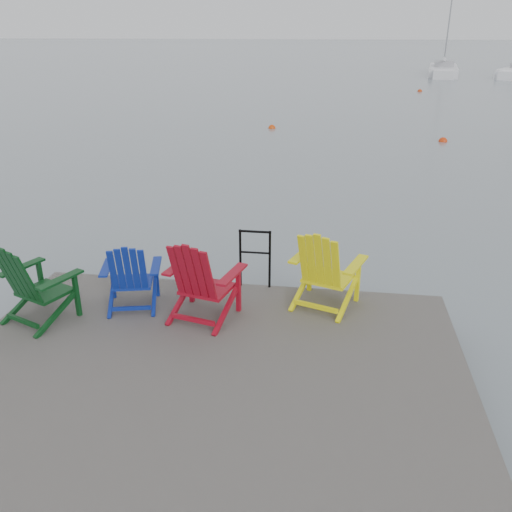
# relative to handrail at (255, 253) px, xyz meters

# --- Properties ---
(ground) EXTENTS (400.00, 400.00, 0.00)m
(ground) POSITION_rel_handrail_xyz_m (-0.25, -2.45, -1.04)
(ground) COLOR gray
(ground) RESTS_ON ground
(dock) EXTENTS (6.00, 5.00, 1.40)m
(dock) POSITION_rel_handrail_xyz_m (-0.25, -2.45, -0.69)
(dock) COLOR #2D2B28
(dock) RESTS_ON ground
(handrail) EXTENTS (0.48, 0.04, 0.90)m
(handrail) POSITION_rel_handrail_xyz_m (0.00, 0.00, 0.00)
(handrail) COLOR black
(handrail) RESTS_ON dock
(chair_green) EXTENTS (1.09, 1.04, 1.12)m
(chair_green) POSITION_rel_handrail_xyz_m (-2.71, -1.43, 0.02)
(chair_green) COLOR #093512
(chair_green) RESTS_ON dock
(chair_blue) EXTENTS (0.91, 0.86, 1.00)m
(chair_blue) POSITION_rel_handrail_xyz_m (-1.59, -0.90, -0.04)
(chair_blue) COLOR navy
(chair_blue) RESTS_ON dock
(chair_red) EXTENTS (1.07, 1.01, 1.16)m
(chair_red) POSITION_rel_handrail_xyz_m (-0.56, -1.07, 0.04)
(chair_red) COLOR maroon
(chair_red) RESTS_ON dock
(chair_yellow) EXTENTS (1.10, 1.05, 1.16)m
(chair_yellow) POSITION_rel_handrail_xyz_m (1.04, -0.49, 0.04)
(chair_yellow) COLOR #F2EB0D
(chair_yellow) RESTS_ON dock
(sailboat_near) EXTENTS (3.81, 9.43, 12.56)m
(sailboat_near) POSITION_rel_handrail_xyz_m (10.66, 47.02, -0.69)
(sailboat_near) COLOR silver
(sailboat_near) RESTS_ON ground
(buoy_a) EXTENTS (0.34, 0.34, 0.34)m
(buoy_a) POSITION_rel_handrail_xyz_m (5.27, 14.62, -1.04)
(buoy_a) COLOR red
(buoy_a) RESTS_ON ground
(buoy_b) EXTENTS (0.32, 0.32, 0.32)m
(buoy_b) POSITION_rel_handrail_xyz_m (-1.66, 16.64, -1.04)
(buoy_b) COLOR #D0410C
(buoy_b) RESTS_ON ground
(buoy_d) EXTENTS (0.32, 0.32, 0.32)m
(buoy_d) POSITION_rel_handrail_xyz_m (6.74, 32.59, -1.04)
(buoy_d) COLOR #C5360B
(buoy_d) RESTS_ON ground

